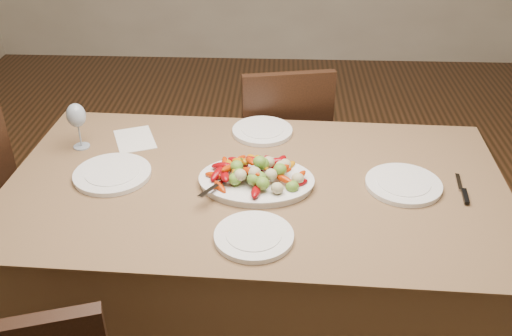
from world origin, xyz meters
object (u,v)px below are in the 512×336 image
Objects in this scene: dining_table at (256,261)px; plate_left at (112,174)px; serving_platter at (256,182)px; plate_far at (262,131)px; plate_near at (254,237)px; chair_far at (279,146)px; plate_right at (403,185)px; wine_glass at (78,125)px.

dining_table is 6.38× the size of plate_left.
serving_platter is 1.42× the size of plate_left.
plate_far is at bearing 88.63° from dining_table.
plate_near is (-0.00, -0.72, 0.00)m from plate_far.
plate_left is (-0.62, -0.76, 0.29)m from chair_far.
plate_right is 0.62m from plate_near.
chair_far reaches higher than plate_left.
wine_glass is at bearing 169.42° from plate_right.
plate_far is at bearing 68.28° from chair_far.
plate_far is at bearing 143.51° from plate_right.
chair_far is 3.72× the size of plate_far.
wine_glass reaches higher than dining_table.
wine_glass is (-1.26, 0.24, 0.09)m from plate_right.
plate_left is at bearing -146.03° from plate_far.
plate_left is 1.08m from plate_right.
serving_platter is at bearing -18.86° from wine_glass.
wine_glass is at bearing 130.61° from plate_left.
plate_right is at bearing -10.58° from wine_glass.
serving_platter reaches higher than plate_near.
plate_right is 1.08× the size of plate_near.
dining_table is 0.51m from plate_near.
plate_far is (-0.07, -0.39, 0.29)m from chair_far.
plate_left is 1.41× the size of wine_glass.
dining_table is 0.66m from plate_right.
plate_left is 1.13× the size of plate_far.
plate_right is at bearing -36.49° from plate_far.
plate_left and plate_far have the same top height.
chair_far is (0.08, 0.78, 0.10)m from dining_table.
plate_near is at bearing -37.53° from wine_glass.
plate_far is 0.72m from plate_near.
chair_far reaches higher than plate_far.
dining_table is at bearing -91.37° from plate_far.
plate_far is at bearing 33.97° from plate_left.
plate_right reaches higher than dining_table.
plate_left is 1.05× the size of plate_right.
plate_near is at bearing -88.52° from dining_table.
serving_platter is 2.00× the size of wine_glass.
serving_platter is 1.60× the size of plate_near.
chair_far reaches higher than plate_near.
dining_table is at bearing 97.39° from serving_platter.
plate_right is (0.54, -0.00, 0.39)m from dining_table.
chair_far is at bearing 79.32° from plate_far.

